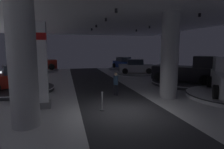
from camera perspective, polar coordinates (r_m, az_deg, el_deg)
name	(u,v)px	position (r m, az deg, el deg)	size (l,w,h in m)	color
ground	(125,112)	(9.70, 3.91, -11.50)	(24.00, 44.00, 0.06)	silver
column_left	(22,60)	(8.23, -25.88, 4.03)	(1.11, 1.11, 5.50)	#ADADB2
column_right	(170,56)	(12.50, 17.33, 5.50)	(1.11, 1.11, 5.50)	#ADADB2
brand_sign_pylon	(36,65)	(10.54, -22.26, 2.81)	(1.27, 0.66, 4.59)	slate
display_platform_mid_left	(17,89)	(15.82, -27.34, -4.07)	(5.55, 5.55, 0.28)	#333338
display_car_mid_left	(16,78)	(15.68, -27.43, -0.88)	(4.57, 3.38, 1.71)	maroon
display_platform_far_right	(136,74)	(23.25, 7.33, 0.24)	(4.83, 4.83, 0.23)	silver
display_car_far_right	(136,67)	(23.15, 7.29, 2.36)	(4.49, 2.95, 1.71)	silver
display_platform_deep_right	(124,69)	(28.17, 3.65, 1.67)	(4.68, 4.68, 0.29)	#B7B7BC
display_car_deep_right	(124,63)	(28.11, 3.64, 3.49)	(2.78, 4.44, 1.71)	navy
display_platform_deep_left	(37,71)	(28.14, -22.19, 1.11)	(5.94, 5.94, 0.31)	#B7B7BC
pickup_truck_deep_left	(34,63)	(28.02, -22.96, 3.25)	(5.63, 3.56, 2.30)	maroon
display_platform_mid_right	(183,82)	(18.10, 21.01, -2.31)	(5.68, 5.68, 0.28)	#333338
pickup_truck_mid_right	(187,71)	(17.90, 22.19, 0.96)	(5.23, 5.23, 2.30)	black
visitor_walking_near	(116,82)	(12.74, 1.16, -2.46)	(0.32, 0.32, 1.59)	black
stanchion_a	(102,103)	(9.77, -3.05, -8.91)	(0.28, 0.28, 1.01)	#333338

